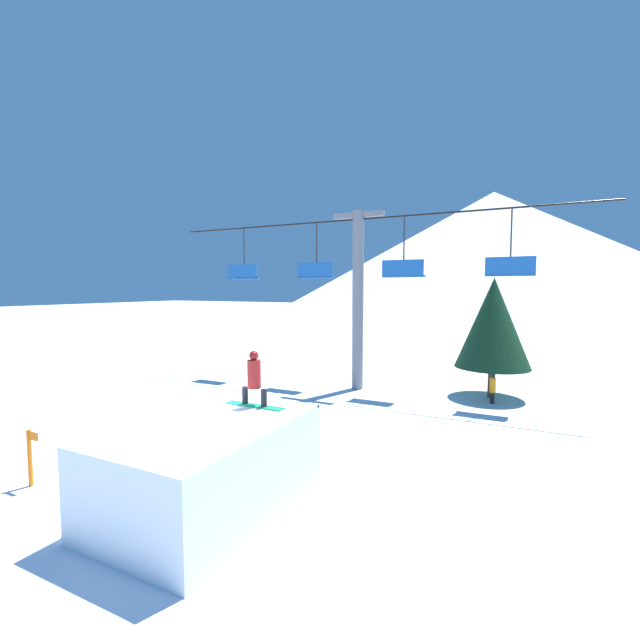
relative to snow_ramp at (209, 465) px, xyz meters
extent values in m
plane|color=white|center=(-1.34, 0.19, -0.92)|extent=(220.00, 220.00, 0.00)
cone|color=silver|center=(-1.34, 84.77, 10.78)|extent=(85.80, 85.80, 23.41)
cube|color=white|center=(0.00, 0.00, 0.00)|extent=(2.94, 4.54, 1.84)
cube|color=silver|center=(0.00, 2.22, 0.89)|extent=(2.94, 0.10, 0.06)
cube|color=#1E9E6B|center=(0.15, 1.44, 0.93)|extent=(1.54, 0.26, 0.03)
cylinder|color=black|center=(-0.12, 1.44, 1.16)|extent=(0.14, 0.14, 0.41)
cylinder|color=black|center=(0.42, 1.44, 1.16)|extent=(0.14, 0.14, 0.41)
cylinder|color=red|center=(0.15, 1.44, 1.70)|extent=(0.32, 0.32, 0.67)
sphere|color=maroon|center=(0.15, 1.44, 2.15)|extent=(0.22, 0.22, 0.22)
cylinder|color=slate|center=(-1.12, 11.41, 3.14)|extent=(0.51, 0.51, 8.12)
cube|color=slate|center=(-1.12, 11.41, 7.00)|extent=(2.40, 0.24, 0.24)
cylinder|color=black|center=(-1.12, 11.41, 6.80)|extent=(19.81, 0.08, 0.08)
cylinder|color=#28282D|center=(-7.43, 11.41, 5.52)|extent=(0.06, 0.06, 2.57)
cube|color=#195199|center=(-7.43, 11.41, 4.23)|extent=(1.80, 0.44, 0.08)
cube|color=#195199|center=(-7.43, 11.23, 4.58)|extent=(1.80, 0.08, 0.70)
cylinder|color=#28282D|center=(-3.22, 11.41, 5.52)|extent=(0.06, 0.06, 2.57)
cube|color=#195199|center=(-3.22, 11.41, 4.23)|extent=(1.80, 0.44, 0.08)
cube|color=#195199|center=(-3.22, 11.23, 4.58)|extent=(1.80, 0.08, 0.70)
cylinder|color=#28282D|center=(0.99, 11.41, 5.52)|extent=(0.06, 0.06, 2.57)
cube|color=#195199|center=(0.99, 11.41, 4.23)|extent=(1.80, 0.44, 0.08)
cube|color=#195199|center=(0.99, 11.23, 4.58)|extent=(1.80, 0.08, 0.70)
cylinder|color=#28282D|center=(5.19, 11.41, 5.52)|extent=(0.06, 0.06, 2.57)
cube|color=#195199|center=(5.19, 11.41, 4.23)|extent=(1.80, 0.44, 0.08)
cube|color=#195199|center=(5.19, 11.23, 4.58)|extent=(1.80, 0.08, 0.70)
cylinder|color=#4C3823|center=(4.57, 12.46, -0.27)|extent=(0.30, 0.30, 1.29)
cone|color=black|center=(4.57, 12.46, 2.27)|extent=(3.07, 3.07, 3.80)
cylinder|color=orange|center=(-4.43, -1.11, -0.25)|extent=(0.10, 0.10, 1.35)
cube|color=orange|center=(-4.25, -1.11, 0.31)|extent=(0.36, 0.02, 0.20)
cylinder|color=black|center=(4.69, 11.46, -0.70)|extent=(0.17, 0.17, 0.45)
cylinder|color=orange|center=(4.69, 11.46, -0.17)|extent=(0.24, 0.24, 0.60)
sphere|color=#232328|center=(4.69, 11.46, 0.22)|extent=(0.18, 0.18, 0.18)
camera|label=1|loc=(5.99, -6.81, 3.74)|focal=24.00mm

